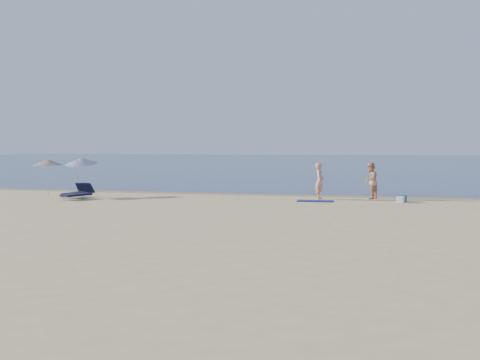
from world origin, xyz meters
name	(u,v)px	position (x,y,z in m)	size (l,w,h in m)	color
ground	(103,254)	(0.00, 0.00, 0.00)	(160.00, 160.00, 0.00)	#C8BA85
sea	(360,161)	(0.00, 100.00, 0.00)	(240.00, 160.00, 0.01)	#0D2351
wet_sand_strip	(267,195)	(0.00, 19.40, 0.00)	(240.00, 1.60, 0.00)	#847254
person_left	(320,181)	(3.24, 17.27, 0.94)	(0.69, 0.45, 1.88)	tan
person_right	(370,181)	(5.77, 17.98, 0.94)	(0.92, 0.71, 1.89)	tan
beach_towel	(315,201)	(3.19, 15.95, 0.01)	(1.77, 0.98, 0.03)	#101752
white_bag	(400,200)	(7.27, 16.28, 0.15)	(0.35, 0.30, 0.30)	silver
blue_cooler	(401,198)	(7.31, 16.83, 0.17)	(0.48, 0.34, 0.34)	#1C529B
umbrella_near	(81,161)	(-9.75, 16.03, 1.92)	(1.80, 1.83, 2.28)	silver
umbrella_far	(48,162)	(-11.06, 14.84, 1.87)	(1.73, 1.74, 2.12)	silver
lounger_left	(78,194)	(-8.71, 13.90, 0.30)	(1.13, 1.97, 0.83)	black
lounger_right	(75,192)	(-9.49, 14.90, 0.28)	(0.62, 1.74, 0.76)	black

